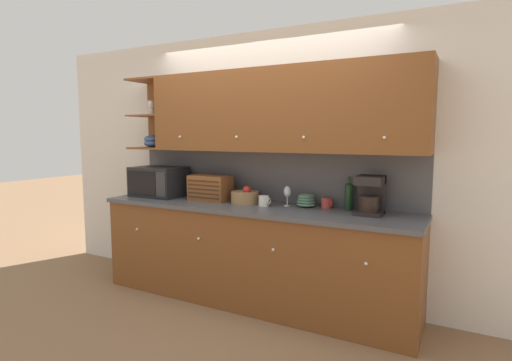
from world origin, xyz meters
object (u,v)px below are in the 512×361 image
object	(u,v)px
wine_bottle	(349,195)
coffee_maker	(370,195)
bread_box	(210,188)
wine_glass	(287,192)
storage_canister	(194,189)
microwave	(158,182)
fruit_basket	(245,197)
bowl_stack_on_counter	(306,201)
mug_blue_second	(327,203)
mug	(264,201)

from	to	relation	value
wine_bottle	coffee_maker	xyz separation A→B (m)	(0.21, -0.12, 0.03)
wine_bottle	coffee_maker	bearing A→B (deg)	-29.14
bread_box	wine_glass	size ratio (longest dim) A/B	2.16
storage_canister	wine_bottle	distance (m)	1.65
storage_canister	bread_box	bearing A→B (deg)	-20.17
microwave	fruit_basket	world-z (taller)	microwave
microwave	bowl_stack_on_counter	distance (m)	1.65
storage_canister	wine_glass	world-z (taller)	wine_glass
storage_canister	wine_bottle	world-z (taller)	wine_bottle
bowl_stack_on_counter	mug_blue_second	bearing A→B (deg)	10.15
mug	wine_bottle	bearing A→B (deg)	14.64
microwave	wine_bottle	distance (m)	2.03
bread_box	mug	bearing A→B (deg)	-2.95
microwave	fruit_basket	size ratio (longest dim) A/B	2.02
wine_glass	coffee_maker	size ratio (longest dim) A/B	0.58
bowl_stack_on_counter	mug_blue_second	world-z (taller)	bowl_stack_on_counter
mug	coffee_maker	bearing A→B (deg)	4.65
mug_blue_second	coffee_maker	distance (m)	0.44
fruit_basket	bowl_stack_on_counter	bearing A→B (deg)	8.75
fruit_basket	wine_glass	size ratio (longest dim) A/B	1.45
fruit_basket	mug_blue_second	size ratio (longest dim) A/B	2.63
wine_bottle	coffee_maker	size ratio (longest dim) A/B	0.91
mug_blue_second	coffee_maker	xyz separation A→B (m)	(0.41, -0.11, 0.12)
bowl_stack_on_counter	storage_canister	bearing A→B (deg)	-179.31
coffee_maker	fruit_basket	bearing A→B (deg)	-179.14
wine_bottle	storage_canister	bearing A→B (deg)	-177.98
fruit_basket	mug_blue_second	world-z (taller)	fruit_basket
microwave	coffee_maker	world-z (taller)	coffee_maker
fruit_basket	coffee_maker	bearing A→B (deg)	0.86
wine_bottle	mug_blue_second	bearing A→B (deg)	-177.20
mug_blue_second	bowl_stack_on_counter	bearing A→B (deg)	-169.85
wine_glass	bowl_stack_on_counter	xyz separation A→B (m)	(0.17, 0.04, -0.07)
wine_glass	mug	bearing A→B (deg)	-148.73
storage_canister	bowl_stack_on_counter	xyz separation A→B (m)	(1.26, 0.02, -0.03)
storage_canister	wine_bottle	bearing A→B (deg)	2.02
mug_blue_second	wine_bottle	distance (m)	0.22
bread_box	wine_glass	xyz separation A→B (m)	(0.81, 0.08, -0.00)
microwave	storage_canister	size ratio (longest dim) A/B	3.31
storage_canister	coffee_maker	bearing A→B (deg)	-1.80
fruit_basket	coffee_maker	size ratio (longest dim) A/B	0.84
mug	wine_glass	world-z (taller)	wine_glass
fruit_basket	bowl_stack_on_counter	world-z (taller)	fruit_basket
microwave	bread_box	distance (m)	0.66
wine_glass	bowl_stack_on_counter	bearing A→B (deg)	12.49
fruit_basket	coffee_maker	xyz separation A→B (m)	(1.19, 0.02, 0.10)
microwave	bread_box	size ratio (longest dim) A/B	1.35
bread_box	mug_blue_second	world-z (taller)	bread_box
storage_canister	mug_blue_second	xyz separation A→B (m)	(1.45, 0.05, -0.04)
mug	wine_glass	distance (m)	0.23
storage_canister	wine_glass	xyz separation A→B (m)	(1.09, -0.02, 0.04)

